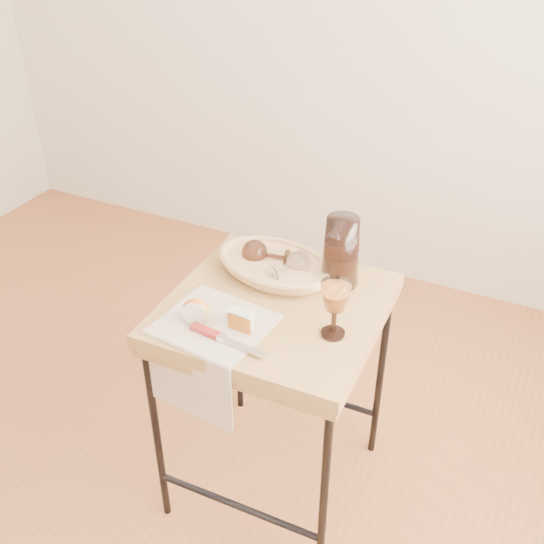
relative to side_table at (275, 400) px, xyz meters
The scene contains 11 objects.
floor 0.75m from the side_table, 148.57° to the right, with size 3.60×3.60×0.00m, color brown.
side_table is the anchor object (origin of this frame).
tea_towel 0.43m from the side_table, 123.51° to the right, with size 0.29×0.26×0.01m, color beige.
bread_basket 0.44m from the side_table, 115.51° to the left, with size 0.34×0.23×0.05m, color #A37144, non-canonical shape.
goblet_lying_a 0.47m from the side_table, 122.08° to the left, with size 0.13×0.08×0.08m, color #522F24, non-canonical shape.
goblet_lying_b 0.45m from the side_table, 97.57° to the left, with size 0.12×0.07×0.07m, color white, non-canonical shape.
pitcher 0.54m from the side_table, 54.72° to the left, with size 0.16×0.24×0.26m, color black, non-canonical shape.
wine_goblet 0.52m from the side_table, 16.88° to the right, with size 0.08×0.08×0.17m, color white, non-canonical shape.
apple_half 0.49m from the side_table, 132.96° to the right, with size 0.08×0.04×0.07m, color red.
apple_wedge 0.44m from the side_table, 104.49° to the right, with size 0.07×0.04×0.05m, color silver.
table_knife 0.46m from the side_table, 101.17° to the right, with size 0.23×0.02×0.02m, color silver, non-canonical shape.
Camera 1 is at (1.19, -1.02, 1.86)m, focal length 42.22 mm.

